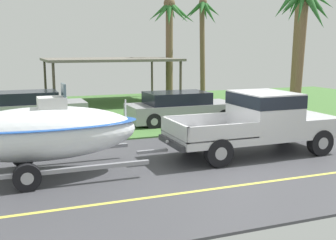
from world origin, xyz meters
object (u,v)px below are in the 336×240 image
Objects in this scene: parked_sedan_near at (31,107)px; palm_tree_far_left at (203,24)px; carport_awning at (110,60)px; palm_tree_near_right at (170,27)px; palm_tree_mid at (304,16)px; palm_tree_near_left at (299,14)px; parked_sedan_far at (180,108)px; pickup_truck_towing at (263,120)px; boat_on_trailer at (43,133)px.

palm_tree_far_left is (11.12, 5.97, 4.09)m from parked_sedan_near.
palm_tree_near_right is (3.95, 0.44, 1.99)m from carport_awning.
parked_sedan_near is 10.98m from palm_tree_near_right.
palm_tree_mid is 0.94× the size of palm_tree_far_left.
palm_tree_far_left reaches higher than carport_awning.
carport_awning is 11.18m from palm_tree_mid.
palm_tree_near_left is 8.05m from palm_tree_near_right.
palm_tree_near_left reaches higher than parked_sedan_far.
palm_tree_near_left is at bearing -5.66° from parked_sedan_near.
pickup_truck_towing is 5.67m from parked_sedan_far.
palm_tree_mid is at bearing -73.78° from palm_tree_near_right.
palm_tree_near_right reaches higher than carport_awning.
parked_sedan_near is 0.76× the size of palm_tree_mid.
parked_sedan_near is 12.56m from palm_tree_mid.
carport_awning is at bearing 127.08° from palm_tree_mid.
palm_tree_near_right reaches higher than parked_sedan_near.
palm_tree_far_left reaches higher than boat_on_trailer.
parked_sedan_far is 0.73× the size of palm_tree_far_left.
carport_awning is at bearing 99.42° from parked_sedan_far.
parked_sedan_far is at bearing 42.54° from boat_on_trailer.
boat_on_trailer is 8.21m from parked_sedan_near.
palm_tree_near_right is (2.68, 8.09, 3.84)m from parked_sedan_far.
palm_tree_near_left is (8.20, -6.38, 2.39)m from carport_awning.
palm_tree_near_right is (-4.26, 6.82, -0.40)m from palm_tree_near_left.
boat_on_trailer is 12.85m from palm_tree_mid.
carport_awning is at bearing -172.19° from palm_tree_far_left.
carport_awning is at bearing -173.58° from palm_tree_near_right.
palm_tree_near_right is (8.67, 5.54, 3.84)m from parked_sedan_near.
parked_sedan_far is 6.74m from palm_tree_mid.
carport_awning is at bearing 142.14° from palm_tree_near_left.
parked_sedan_near is 7.19m from carport_awning.
carport_awning reaches higher than pickup_truck_towing.
parked_sedan_far is 0.70× the size of palm_tree_near_left.
parked_sedan_far is at bearing -121.01° from palm_tree_far_left.
palm_tree_mid is (-1.58, -2.39, -0.31)m from palm_tree_near_left.
parked_sedan_far is (-0.38, 5.65, -0.38)m from pickup_truck_towing.
carport_awning reaches higher than parked_sedan_far.
parked_sedan_near and parked_sedan_far have the same top height.
palm_tree_far_left reaches higher than parked_sedan_near.
palm_tree_near_left is at bearing -37.86° from carport_awning.
carport_awning is 1.23× the size of palm_tree_mid.
palm_tree_near_left reaches higher than pickup_truck_towing.
pickup_truck_towing is 6.54m from boat_on_trailer.
parked_sedan_near is (0.16, 8.20, -0.45)m from boat_on_trailer.
boat_on_trailer is 14.23m from carport_awning.
parked_sedan_far is at bearing -108.31° from palm_tree_near_right.
palm_tree_near_left reaches higher than palm_tree_near_right.
palm_tree_far_left is (-1.81, 7.25, -0.15)m from palm_tree_near_left.
boat_on_trailer reaches higher than parked_sedan_far.
parked_sedan_far is at bearing -169.63° from palm_tree_near_left.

